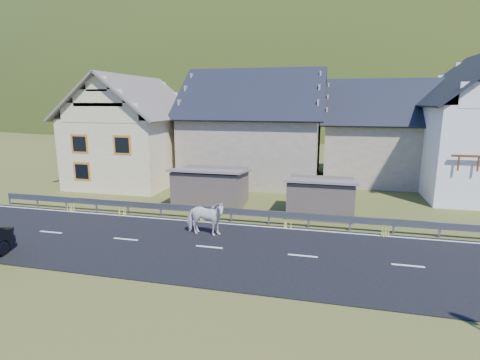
# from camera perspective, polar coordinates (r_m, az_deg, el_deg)

# --- Properties ---
(ground) EXTENTS (160.00, 160.00, 0.00)m
(ground) POSITION_cam_1_polar(r_m,az_deg,el_deg) (16.48, -4.70, -10.28)
(ground) COLOR #3B4C1C
(ground) RESTS_ON ground
(road) EXTENTS (60.00, 7.00, 0.04)m
(road) POSITION_cam_1_polar(r_m,az_deg,el_deg) (16.48, -4.70, -10.21)
(road) COLOR black
(road) RESTS_ON ground
(lane_markings) EXTENTS (60.00, 6.60, 0.01)m
(lane_markings) POSITION_cam_1_polar(r_m,az_deg,el_deg) (16.47, -4.70, -10.13)
(lane_markings) COLOR silver
(lane_markings) RESTS_ON road
(guardrail) EXTENTS (28.10, 0.09, 0.75)m
(guardrail) POSITION_cam_1_polar(r_m,az_deg,el_deg) (19.63, -1.37, -4.83)
(guardrail) COLOR #93969B
(guardrail) RESTS_ON ground
(shed_left) EXTENTS (4.30, 3.30, 2.40)m
(shed_left) POSITION_cam_1_polar(r_m,az_deg,el_deg) (22.65, -4.44, -1.18)
(shed_left) COLOR brown
(shed_left) RESTS_ON ground
(shed_right) EXTENTS (3.80, 2.90, 2.20)m
(shed_right) POSITION_cam_1_polar(r_m,az_deg,el_deg) (21.13, 12.17, -2.65)
(shed_right) COLOR brown
(shed_right) RESTS_ON ground
(house_cream) EXTENTS (7.80, 9.80, 8.30)m
(house_cream) POSITION_cam_1_polar(r_m,az_deg,el_deg) (30.42, -15.89, 7.95)
(house_cream) COLOR #FFEFB5
(house_cream) RESTS_ON ground
(house_stone_a) EXTENTS (10.80, 9.80, 8.90)m
(house_stone_a) POSITION_cam_1_polar(r_m,az_deg,el_deg) (30.10, 2.33, 8.88)
(house_stone_a) COLOR tan
(house_stone_a) RESTS_ON ground
(house_stone_b) EXTENTS (9.80, 8.80, 8.10)m
(house_stone_b) POSITION_cam_1_polar(r_m,az_deg,el_deg) (31.81, 21.19, 7.54)
(house_stone_b) COLOR tan
(house_stone_b) RESTS_ON ground
(mountain) EXTENTS (440.00, 280.00, 260.00)m
(mountain) POSITION_cam_1_polar(r_m,az_deg,el_deg) (196.24, 13.48, 3.89)
(mountain) COLOR #2B3C14
(mountain) RESTS_ON ground
(conifer_patch) EXTENTS (76.00, 50.00, 28.00)m
(conifer_patch) POSITION_cam_1_polar(r_m,az_deg,el_deg) (138.12, -12.40, 11.54)
(conifer_patch) COLOR black
(conifer_patch) RESTS_ON ground
(horse) EXTENTS (0.98, 2.03, 1.69)m
(horse) POSITION_cam_1_polar(r_m,az_deg,el_deg) (17.62, -5.37, -5.76)
(horse) COLOR white
(horse) RESTS_ON road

